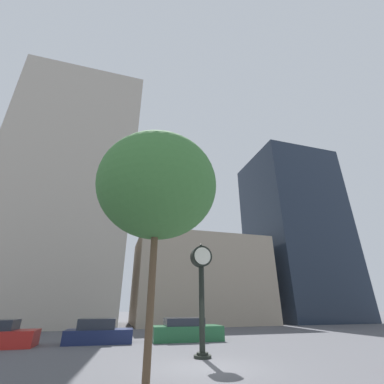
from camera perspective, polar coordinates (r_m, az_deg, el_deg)
name	(u,v)px	position (r m, az deg, el deg)	size (l,w,h in m)	color
ground_plane	(206,368)	(11.58, 3.20, -34.47)	(200.00, 200.00, 0.00)	#515156
building_tall_tower	(72,190)	(38.15, -25.04, 0.32)	(15.16, 12.00, 32.67)	#ADA393
building_storefront_row	(198,280)	(36.59, 1.32, -19.06)	(16.67, 12.00, 10.45)	gray
building_glass_modern	(294,233)	(45.75, 21.80, -8.39)	(12.70, 12.00, 26.13)	#1E2838
street_clock	(201,281)	(13.38, 2.11, -19.12)	(1.03, 0.79, 5.05)	black
car_navy	(99,333)	(19.00, -20.02, -27.34)	(4.06, 1.92, 1.39)	#19234C
car_green	(186,331)	(19.44, -1.27, -28.46)	(4.67, 2.08, 1.36)	#236038
bare_tree	(158,186)	(9.86, -7.66, 1.25)	(4.46, 4.46, 8.31)	brown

